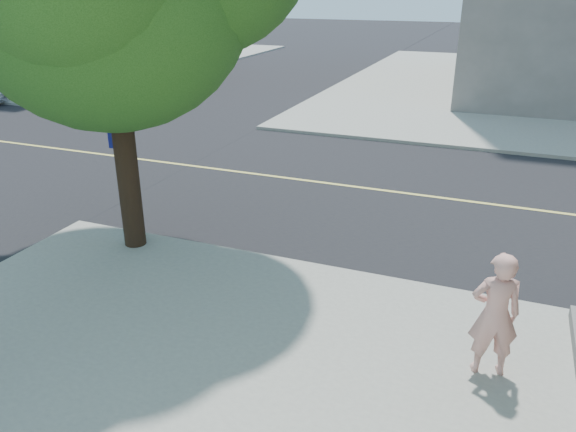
% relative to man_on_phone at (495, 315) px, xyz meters
% --- Properties ---
extents(ground, '(140.00, 140.00, 0.00)m').
position_rel_man_on_phone_xyz_m(ground, '(-7.32, 2.03, -0.97)').
color(ground, black).
rests_on(ground, ground).
extents(road_ew, '(140.00, 9.00, 0.01)m').
position_rel_man_on_phone_xyz_m(road_ew, '(-7.32, 6.53, -0.96)').
color(road_ew, black).
rests_on(road_ew, ground).
extents(sidewalk_nw, '(26.00, 25.00, 0.12)m').
position_rel_man_on_phone_xyz_m(sidewalk_nw, '(-30.32, 23.53, -0.91)').
color(sidewalk_nw, gray).
rests_on(sidewalk_nw, ground).
extents(man_on_phone, '(0.70, 0.55, 1.70)m').
position_rel_man_on_phone_xyz_m(man_on_phone, '(0.00, 0.00, 0.00)').
color(man_on_phone, '#D7988C').
rests_on(man_on_phone, sidewalk_se).
extents(signal_pole, '(3.79, 0.43, 4.28)m').
position_rel_man_on_phone_xyz_m(signal_pole, '(-8.79, 1.58, 2.64)').
color(signal_pole, black).
rests_on(signal_pole, sidewalk_se).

